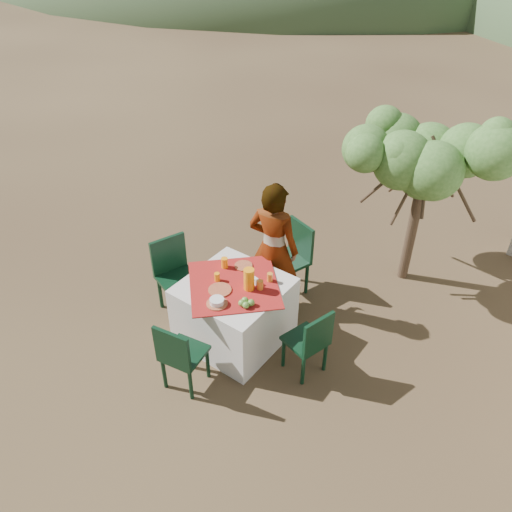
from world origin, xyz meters
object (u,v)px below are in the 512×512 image
(chair_far, at_px, (293,255))
(shrub_tree, at_px, (433,167))
(chair_left, at_px, (175,272))
(person, at_px, (273,249))
(table, at_px, (235,311))
(chair_near, at_px, (180,354))
(juice_pitcher, at_px, (249,279))
(chair_right, at_px, (310,341))

(chair_far, height_order, shrub_tree, shrub_tree)
(chair_left, bearing_deg, person, -32.73)
(table, distance_m, chair_left, 0.90)
(table, bearing_deg, chair_left, -179.51)
(chair_far, bearing_deg, chair_near, -71.76)
(chair_far, height_order, chair_near, chair_far)
(table, distance_m, person, 0.84)
(shrub_tree, bearing_deg, juice_pitcher, -113.63)
(chair_near, distance_m, chair_right, 1.30)
(chair_left, xyz_separation_m, shrub_tree, (2.03, 2.26, 1.05))
(chair_left, relative_size, person, 0.57)
(chair_near, bearing_deg, chair_right, -144.12)
(table, xyz_separation_m, juice_pitcher, (0.18, 0.04, 0.51))
(table, relative_size, chair_near, 1.54)
(chair_left, bearing_deg, shrub_tree, -22.95)
(chair_near, bearing_deg, chair_left, -53.26)
(chair_far, bearing_deg, table, -73.31)
(chair_near, distance_m, chair_left, 1.26)
(chair_left, distance_m, shrub_tree, 3.21)
(chair_far, relative_size, juice_pitcher, 3.79)
(chair_near, relative_size, shrub_tree, 0.43)
(person, height_order, shrub_tree, shrub_tree)
(table, height_order, chair_left, chair_left)
(table, xyz_separation_m, chair_far, (0.04, 1.10, 0.14))
(person, xyz_separation_m, juice_pitcher, (0.16, -0.67, 0.06))
(chair_far, bearing_deg, person, -74.54)
(juice_pitcher, bearing_deg, chair_left, -177.61)
(chair_near, bearing_deg, table, -97.85)
(chair_near, height_order, person, person)
(juice_pitcher, bearing_deg, chair_right, 0.33)
(table, distance_m, chair_near, 0.89)
(table, bearing_deg, person, 88.67)
(person, relative_size, juice_pitcher, 6.69)
(person, bearing_deg, juice_pitcher, 93.20)
(chair_right, bearing_deg, chair_left, -72.56)
(person, bearing_deg, shrub_tree, -136.28)
(person, bearing_deg, chair_near, 80.06)
(chair_right, relative_size, juice_pitcher, 3.32)
(juice_pitcher, bearing_deg, chair_near, -99.39)
(chair_left, relative_size, chair_right, 1.14)
(chair_left, xyz_separation_m, juice_pitcher, (1.06, 0.04, 0.37))
(table, height_order, shrub_tree, shrub_tree)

